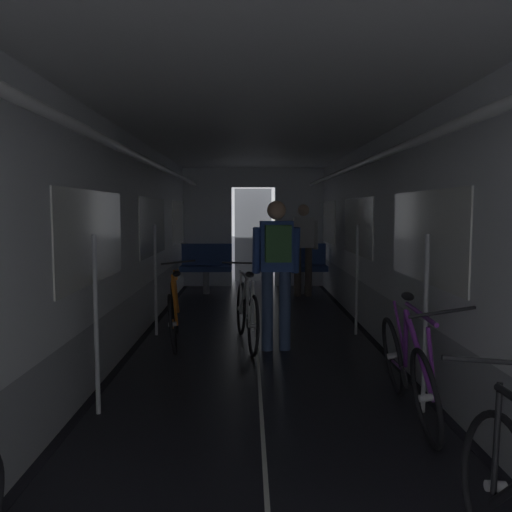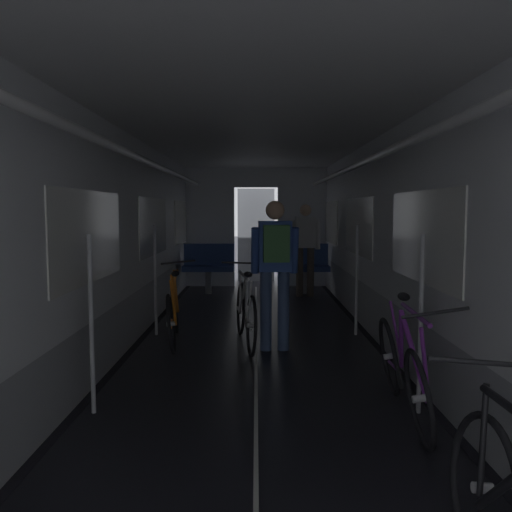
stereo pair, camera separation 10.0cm
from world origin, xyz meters
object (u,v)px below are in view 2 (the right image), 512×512
at_px(bench_seat_far_left, 209,264).
at_px(person_standing_near_bench, 305,243).
at_px(bench_seat_far_right, 303,264).
at_px(person_cyclist_aisle, 275,261).
at_px(bicycle_white_in_aisle, 246,312).
at_px(bicycle_purple, 403,368).
at_px(bicycle_orange, 173,311).

bearing_deg(bench_seat_far_left, person_standing_near_bench, -11.79).
xyz_separation_m(bench_seat_far_right, person_cyclist_aisle, (-0.68, -4.13, 0.45)).
bearing_deg(person_cyclist_aisle, person_standing_near_bench, 79.63).
bearing_deg(person_standing_near_bench, bicycle_white_in_aisle, -106.31).
xyz_separation_m(bench_seat_far_right, bicycle_purple, (0.22, -6.05, -0.19)).
bearing_deg(person_standing_near_bench, bench_seat_far_right, 90.41).
xyz_separation_m(person_cyclist_aisle, bicycle_white_in_aisle, (-0.33, 0.27, -0.63)).
distance_m(bicycle_purple, bicycle_white_in_aisle, 2.51).
bearing_deg(person_cyclist_aisle, bench_seat_far_left, 105.10).
relative_size(bench_seat_far_right, bicycle_white_in_aisle, 0.58).
distance_m(person_cyclist_aisle, person_standing_near_bench, 3.82).
distance_m(bicycle_orange, bicycle_white_in_aisle, 0.87).
bearing_deg(person_standing_near_bench, bench_seat_far_left, 168.21).
relative_size(bicycle_orange, bicycle_white_in_aisle, 1.00).
distance_m(bench_seat_far_left, person_cyclist_aisle, 4.31).
bearing_deg(bench_seat_far_right, bicycle_purple, -87.88).
height_order(bench_seat_far_left, person_cyclist_aisle, person_cyclist_aisle).
bearing_deg(person_cyclist_aisle, bicycle_orange, 163.25).
height_order(bench_seat_far_left, bicycle_purple, bicycle_purple).
height_order(bicycle_white_in_aisle, person_standing_near_bench, person_standing_near_bench).
bearing_deg(bicycle_purple, bench_seat_far_right, 92.12).
relative_size(bench_seat_far_left, bicycle_white_in_aisle, 0.58).
relative_size(bench_seat_far_left, person_cyclist_aisle, 0.58).
height_order(bicycle_purple, bicycle_orange, bicycle_purple).
xyz_separation_m(bicycle_orange, person_standing_near_bench, (1.89, 3.40, 0.59)).
distance_m(bicycle_white_in_aisle, person_standing_near_bench, 3.69).
height_order(bicycle_orange, person_standing_near_bench, person_standing_near_bench).
bearing_deg(bench_seat_far_left, bicycle_white_in_aisle, -78.59).
distance_m(person_cyclist_aisle, bicycle_white_in_aisle, 0.76).
distance_m(bench_seat_far_right, bicycle_white_in_aisle, 4.00).
relative_size(bench_seat_far_left, bicycle_purple, 0.58).
height_order(bench_seat_far_right, bicycle_orange, bench_seat_far_right).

